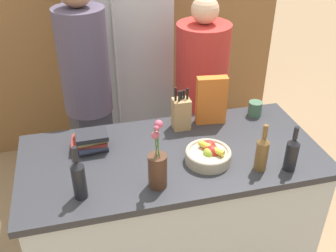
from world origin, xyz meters
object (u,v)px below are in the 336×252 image
(cereal_box, at_px, (211,100))
(person_at_sink, at_px, (87,90))
(knife_block, at_px, (181,113))
(flower_vase, at_px, (158,168))
(bottle_oil, at_px, (292,153))
(book_stack, at_px, (91,141))
(bottle_wine, at_px, (79,178))
(refrigerator, at_px, (119,56))
(coffee_mug, at_px, (255,108))
(person_in_blue, at_px, (201,94))
(fruit_bowl, at_px, (209,154))
(bottle_vinegar, at_px, (262,152))

(cereal_box, height_order, person_at_sink, person_at_sink)
(knife_block, xyz_separation_m, flower_vase, (-0.26, -0.49, 0.01))
(knife_block, xyz_separation_m, bottle_oil, (0.44, -0.53, -0.00))
(book_stack, relative_size, bottle_oil, 0.83)
(flower_vase, relative_size, person_at_sink, 0.21)
(knife_block, height_order, bottle_wine, bottle_wine)
(refrigerator, height_order, bottle_oil, refrigerator)
(coffee_mug, bearing_deg, flower_vase, -145.30)
(refrigerator, xyz_separation_m, book_stack, (-0.32, -1.19, -0.00))
(cereal_box, height_order, person_in_blue, person_in_blue)
(knife_block, bearing_deg, bottle_oil, -50.21)
(refrigerator, distance_m, fruit_bowl, 1.49)
(refrigerator, relative_size, coffee_mug, 17.50)
(refrigerator, height_order, knife_block, refrigerator)
(book_stack, distance_m, bottle_vinegar, 0.93)
(refrigerator, relative_size, bottle_oil, 7.65)
(knife_block, distance_m, person_at_sink, 0.74)
(flower_vase, distance_m, bottle_vinegar, 0.55)
(fruit_bowl, bearing_deg, cereal_box, 69.38)
(book_stack, bearing_deg, coffee_mug, 6.86)
(person_at_sink, xyz_separation_m, person_in_blue, (0.81, -0.05, -0.11))
(knife_block, xyz_separation_m, book_stack, (-0.55, -0.09, -0.05))
(flower_vase, relative_size, cereal_box, 1.23)
(knife_block, distance_m, bottle_wine, 0.79)
(coffee_mug, bearing_deg, fruit_bowl, -138.88)
(flower_vase, distance_m, bottle_oil, 0.70)
(coffee_mug, height_order, bottle_oil, bottle_oil)
(refrigerator, bearing_deg, coffee_mug, -55.65)
(fruit_bowl, bearing_deg, refrigerator, 100.76)
(flower_vase, relative_size, coffee_mug, 3.35)
(coffee_mug, height_order, book_stack, book_stack)
(knife_block, relative_size, bottle_wine, 0.97)
(knife_block, bearing_deg, fruit_bowl, -81.58)
(knife_block, xyz_separation_m, person_in_blue, (0.29, 0.47, -0.14))
(refrigerator, relative_size, bottle_wine, 6.86)
(cereal_box, height_order, bottle_vinegar, cereal_box)
(bottle_oil, bearing_deg, fruit_bowl, 156.17)
(flower_vase, xyz_separation_m, bottle_wine, (-0.37, 0.01, 0.00))
(coffee_mug, distance_m, book_stack, 1.06)
(cereal_box, distance_m, bottle_vinegar, 0.52)
(flower_vase, xyz_separation_m, coffee_mug, (0.76, 0.53, -0.06))
(knife_block, distance_m, book_stack, 0.56)
(knife_block, height_order, book_stack, knife_block)
(coffee_mug, xyz_separation_m, person_in_blue, (-0.22, 0.44, -0.09))
(flower_vase, height_order, person_at_sink, person_at_sink)
(person_at_sink, bearing_deg, bottle_vinegar, -73.57)
(person_at_sink, bearing_deg, knife_block, -67.24)
(bottle_oil, xyz_separation_m, person_in_blue, (-0.15, 1.00, -0.14))
(person_at_sink, distance_m, person_in_blue, 0.82)
(coffee_mug, bearing_deg, refrigerator, 124.35)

